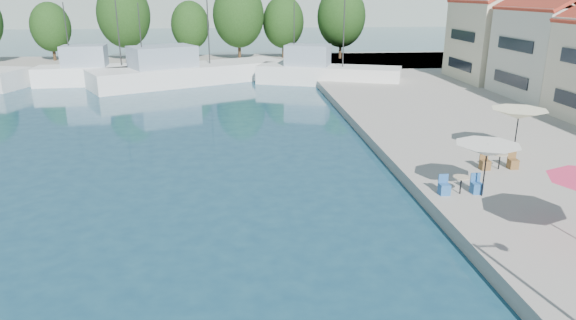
{
  "coord_description": "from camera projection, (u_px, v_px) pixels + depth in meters",
  "views": [
    {
      "loc": [
        -1.68,
        3.3,
        8.64
      ],
      "look_at": [
        0.6,
        26.0,
        1.19
      ],
      "focal_mm": 32.0,
      "sensor_mm": 36.0,
      "label": 1
    }
  ],
  "objects": [
    {
      "name": "tree_08",
      "position": [
        341.0,
        17.0,
        64.44
      ],
      "size": [
        6.06,
        6.06,
        8.97
      ],
      "color": "#3F2B19",
      "rests_on": "quay_far"
    },
    {
      "name": "hill_east",
      "position": [
        359.0,
        1.0,
        171.9
      ],
      "size": [
        140.0,
        40.0,
        12.0
      ],
      "primitive_type": "cube",
      "color": "gray",
      "rests_on": "ground"
    },
    {
      "name": "cafe_table_03",
      "position": [
        499.0,
        163.0,
        24.49
      ],
      "size": [
        1.82,
        0.7,
        0.76
      ],
      "color": "black",
      "rests_on": "quay_right"
    },
    {
      "name": "tree_07",
      "position": [
        283.0,
        22.0,
        65.43
      ],
      "size": [
        5.25,
        5.25,
        7.77
      ],
      "color": "#3F2B19",
      "rests_on": "quay_far"
    },
    {
      "name": "building_06",
      "position": [
        507.0,
        28.0,
        48.53
      ],
      "size": [
        9.0,
        8.8,
        10.2
      ],
      "color": "beige",
      "rests_on": "quay_right"
    },
    {
      "name": "trawler_03",
      "position": [
        187.0,
        73.0,
        51.1
      ],
      "size": [
        19.79,
        13.52,
        10.2
      ],
      "rotation": [
        0.0,
        0.0,
        0.48
      ],
      "color": "white",
      "rests_on": "ground"
    },
    {
      "name": "tree_06",
      "position": [
        238.0,
        15.0,
        63.35
      ],
      "size": [
        6.31,
        6.31,
        9.33
      ],
      "color": "#3F2B19",
      "rests_on": "quay_far"
    },
    {
      "name": "quay_far",
      "position": [
        184.0,
        65.0,
        62.24
      ],
      "size": [
        90.0,
        16.0,
        0.6
      ],
      "primitive_type": "cube",
      "color": "#A29B92",
      "rests_on": "ground"
    },
    {
      "name": "trawler_04",
      "position": [
        325.0,
        73.0,
        50.62
      ],
      "size": [
        14.36,
        8.21,
        10.2
      ],
      "rotation": [
        0.0,
        0.0,
        -0.35
      ],
      "color": "silver",
      "rests_on": "ground"
    },
    {
      "name": "umbrella_cream",
      "position": [
        519.0,
        114.0,
        26.11
      ],
      "size": [
        2.83,
        2.83,
        2.41
      ],
      "color": "black",
      "rests_on": "quay_right"
    },
    {
      "name": "umbrella_white",
      "position": [
        487.0,
        150.0,
        20.73
      ],
      "size": [
        2.63,
        2.63,
        2.24
      ],
      "color": "black",
      "rests_on": "quay_right"
    },
    {
      "name": "tree_04",
      "position": [
        124.0,
        15.0,
        62.85
      ],
      "size": [
        6.41,
        6.41,
        9.49
      ],
      "color": "#3F2B19",
      "rests_on": "quay_far"
    },
    {
      "name": "building_05",
      "position": [
        565.0,
        38.0,
        40.09
      ],
      "size": [
        8.4,
        8.8,
        9.7
      ],
      "color": "beige",
      "rests_on": "quay_right"
    },
    {
      "name": "cafe_table_02",
      "position": [
        460.0,
        187.0,
        21.46
      ],
      "size": [
        1.82,
        0.7,
        0.76
      ],
      "color": "black",
      "rests_on": "quay_right"
    },
    {
      "name": "trawler_02",
      "position": [
        104.0,
        73.0,
        50.74
      ],
      "size": [
        13.82,
        4.5,
        10.2
      ],
      "rotation": [
        0.0,
        0.0,
        0.07
      ],
      "color": "white",
      "rests_on": "ground"
    },
    {
      "name": "tree_03",
      "position": [
        51.0,
        27.0,
        62.69
      ],
      "size": [
        4.75,
        4.75,
        7.04
      ],
      "color": "#3F2B19",
      "rests_on": "quay_far"
    },
    {
      "name": "tree_05",
      "position": [
        190.0,
        25.0,
        65.15
      ],
      "size": [
        4.82,
        4.82,
        7.13
      ],
      "color": "#3F2B19",
      "rests_on": "quay_far"
    }
  ]
}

